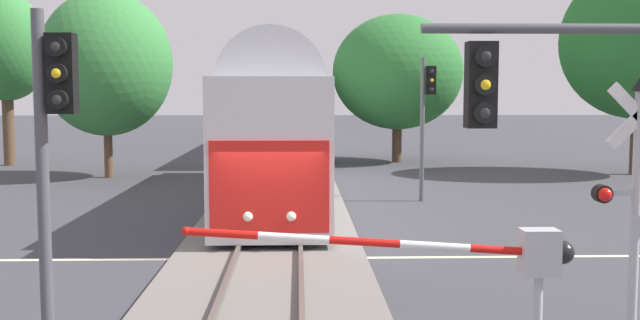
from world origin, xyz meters
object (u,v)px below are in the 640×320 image
Objects in this scene: elm_centre_background at (398,72)px; pine_left_background at (6,48)px; crossing_signal_mast at (638,186)px; commuter_train at (288,110)px; traffic_signal_far_side at (427,105)px; oak_behind_train at (106,64)px; maple_right_background at (638,42)px; traffic_signal_median at (52,138)px; crossing_gate_near at (496,254)px.

pine_left_background is at bearing -176.70° from elm_centre_background.
crossing_signal_mast is 35.55m from pine_left_background.
commuter_train is 22.49m from traffic_signal_far_side.
oak_behind_train is 0.93× the size of pine_left_background.
crossing_signal_mast is 26.34m from maple_right_background.
crossing_signal_mast is 8.14m from traffic_signal_median.
traffic_signal_median is at bearing -67.90° from pine_left_background.
commuter_train is at bearing 98.54° from crossing_signal_mast.
oak_behind_train reaches higher than traffic_signal_far_side.
traffic_signal_far_side is (1.56, 15.02, 1.98)m from crossing_gate_near.
traffic_signal_median is at bearing -127.31° from maple_right_background.
crossing_gate_near is 1.21× the size of traffic_signal_median.
crossing_gate_near is (3.63, -36.90, -1.30)m from commuter_train.
commuter_train is 12.99× the size of traffic_signal_far_side.
elm_centre_background reaches higher than crossing_gate_near.
crossing_gate_near is 25.84m from oak_behind_train.
oak_behind_train is at bearing 116.94° from crossing_gate_near.
crossing_gate_near is at bearing 170.08° from crossing_signal_mast.
crossing_gate_near is at bearing -63.06° from oak_behind_train.
oak_behind_train is at bearing 120.35° from crossing_signal_mast.
traffic_signal_median is at bearing -93.61° from commuter_train.
traffic_signal_median is 0.58× the size of oak_behind_train.
elm_centre_background is at bearing 88.93° from crossing_signal_mast.
elm_centre_background is 0.90× the size of pine_left_background.
maple_right_background is at bearing -32.12° from elm_centre_background.
oak_behind_train is at bearing 102.82° from traffic_signal_median.
maple_right_background is at bearing 1.26° from oak_behind_train.
oak_behind_train reaches higher than crossing_signal_mast.
maple_right_background is 1.08× the size of pine_left_background.
crossing_gate_near is 0.65× the size of pine_left_background.
maple_right_background is (10.92, 23.68, 3.71)m from crossing_signal_mast.
oak_behind_train is (-13.15, 7.78, 1.73)m from traffic_signal_far_side.
crossing_signal_mast is at bearing -59.65° from oak_behind_train.
pine_left_background is (-31.18, 5.30, -0.03)m from maple_right_background.
maple_right_background is (18.93, 24.85, 2.93)m from traffic_signal_median.
crossing_signal_mast is at bearing -81.46° from commuter_train.
elm_centre_background is (0.56, 30.18, 2.48)m from crossing_signal_mast.
traffic_signal_median reaches higher than crossing_gate_near.
crossing_gate_near is 27.08m from maple_right_background.
crossing_gate_near is 1.16× the size of traffic_signal_far_side.
maple_right_background is at bearing 52.69° from traffic_signal_median.
pine_left_background reaches higher than crossing_gate_near.
traffic_signal_far_side is 0.52× the size of maple_right_background.
maple_right_background is (11.32, 8.31, 2.80)m from traffic_signal_far_side.
elm_centre_background is at bearing 74.69° from traffic_signal_median.
commuter_train is at bearing 29.40° from pine_left_background.
traffic_signal_median is 25.00m from oak_behind_train.
crossing_signal_mast is at bearing 8.31° from traffic_signal_median.
maple_right_background reaches higher than elm_centre_background.
elm_centre_background is at bearing 85.16° from crossing_gate_near.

